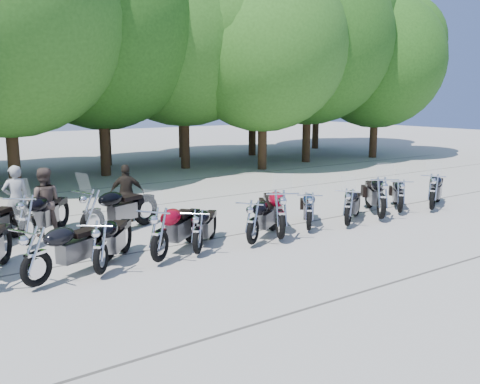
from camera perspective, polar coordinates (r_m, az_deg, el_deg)
ground at (r=11.90m, az=4.05°, el=-6.32°), size 90.00×90.00×0.00m
tree_3 at (r=20.69m, az=-25.18°, el=17.59°), size 8.70×8.70×10.67m
tree_4 at (r=23.53m, az=-15.59°, el=17.99°), size 9.13×9.13×11.20m
tree_5 at (r=25.23m, az=-6.43°, el=17.63°), size 9.04×9.04×11.10m
tree_6 at (r=24.68m, az=2.61°, el=16.07°), size 8.00×8.00×9.82m
tree_7 at (r=27.77m, az=7.72°, el=16.57°), size 8.79×8.79×10.79m
tree_8 at (r=30.54m, az=15.14°, el=14.03°), size 7.53×7.53×9.25m
tree_12 at (r=27.01m, az=-15.22°, el=15.06°), size 7.88×7.88×9.67m
tree_13 at (r=29.89m, az=-6.67°, el=15.49°), size 8.31×8.31×10.20m
tree_14 at (r=30.77m, az=1.42°, el=15.02°), size 8.02×8.02×9.84m
tree_15 at (r=35.31m, az=8.73°, el=16.29°), size 9.67×9.67×11.86m
motorcycle_1 at (r=9.93m, az=-21.99°, el=-6.55°), size 2.42×1.71×1.33m
motorcycle_2 at (r=10.21m, az=-15.43°, el=-5.85°), size 1.91×2.20×1.27m
motorcycle_3 at (r=10.68m, az=-9.06°, el=-4.57°), size 2.36×2.10×1.38m
motorcycle_4 at (r=11.16m, az=-4.79°, el=-4.33°), size 1.87×1.98×1.18m
motorcycle_5 at (r=11.82m, az=1.44°, el=-3.27°), size 2.21×1.81×1.25m
motorcycle_6 at (r=12.24m, az=4.57°, el=-2.37°), size 1.89×2.61×1.44m
motorcycle_7 at (r=13.19m, az=7.78°, el=-2.04°), size 1.85×2.02×1.19m
motorcycle_8 at (r=13.82m, az=12.08°, el=-1.56°), size 2.12×1.77×1.21m
motorcycle_9 at (r=14.77m, az=15.64°, el=-0.50°), size 2.16×2.47×1.43m
motorcycle_10 at (r=15.79m, az=17.60°, el=-0.32°), size 1.98×1.95×1.20m
motorcycle_11 at (r=16.48m, az=20.87°, el=0.14°), size 2.40×1.79×1.33m
motorcycle_13 at (r=12.71m, az=-22.84°, el=-2.75°), size 2.15×2.44×1.42m
motorcycle_14 at (r=12.90m, az=-16.30°, el=-2.13°), size 2.62×1.64×1.42m
rider_1 at (r=13.63m, az=-21.15°, el=-1.06°), size 1.02×0.90×1.75m
rider_2 at (r=14.55m, az=-12.59°, el=-0.13°), size 1.03×0.70×1.63m
rider_3 at (r=14.26m, az=-23.84°, el=-0.74°), size 0.64×0.42×1.76m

